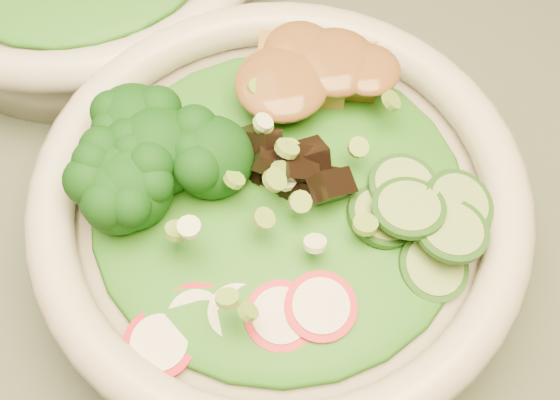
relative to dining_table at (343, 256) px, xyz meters
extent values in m
cube|color=#445143|center=(0.00, 0.00, 0.10)|extent=(1.20, 0.80, 0.03)
cylinder|color=beige|center=(-0.06, -0.03, 0.14)|extent=(0.26, 0.26, 0.06)
torus|color=beige|center=(-0.06, -0.03, 0.18)|extent=(0.29, 0.29, 0.03)
ellipsoid|color=#1B6415|center=(-0.06, -0.03, 0.18)|extent=(0.22, 0.22, 0.03)
ellipsoid|color=brown|center=(-0.03, 0.03, 0.21)|extent=(0.08, 0.06, 0.02)
camera|label=1|loc=(-0.12, -0.24, 0.57)|focal=50.00mm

